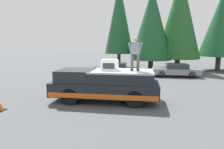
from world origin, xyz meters
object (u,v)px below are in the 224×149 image
object	(u,v)px
pickup_truck	(105,85)
person_on_truck_bed	(135,53)
compressor_unit	(110,65)
parked_car_navy	(115,69)
parked_car_grey	(176,70)

from	to	relation	value
pickup_truck	person_on_truck_bed	xyz separation A→B (m)	(0.01, -1.53, 1.68)
compressor_unit	parked_car_navy	xyz separation A→B (m)	(8.27, 0.84, -1.35)
pickup_truck	compressor_unit	bearing A→B (deg)	-94.97
parked_car_grey	parked_car_navy	world-z (taller)	same
pickup_truck	parked_car_navy	bearing A→B (deg)	4.10
parked_car_grey	compressor_unit	bearing A→B (deg)	151.70
pickup_truck	compressor_unit	xyz separation A→B (m)	(-0.02, -0.25, 1.05)
pickup_truck	person_on_truck_bed	world-z (taller)	person_on_truck_bed
pickup_truck	parked_car_navy	world-z (taller)	pickup_truck
parked_car_grey	person_on_truck_bed	bearing A→B (deg)	158.69
person_on_truck_bed	parked_car_navy	world-z (taller)	person_on_truck_bed
compressor_unit	parked_car_grey	size ratio (longest dim) A/B	0.20
parked_car_grey	pickup_truck	bearing A→B (deg)	150.35
person_on_truck_bed	parked_car_grey	distance (m)	9.36
person_on_truck_bed	parked_car_grey	bearing A→B (deg)	-21.31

